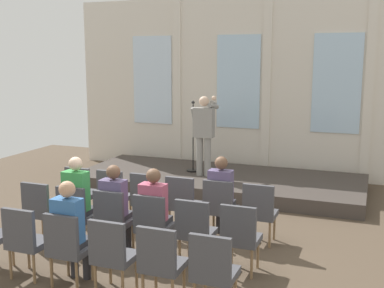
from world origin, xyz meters
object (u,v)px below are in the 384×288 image
(speaker, at_px, (204,130))
(chair_r2_c1, at_px, (26,238))
(chair_r1_c5, at_px, (240,234))
(chair_r0_c3, at_px, (182,201))
(chair_r0_c2, at_px, (147,197))
(audience_r0_c4, at_px, (222,192))
(chair_r0_c1, at_px, (113,193))
(chair_r2_c5, at_px, (213,268))
(audience_r2_c2, at_px, (71,227))
(chair_r2_c4, at_px, (161,260))
(chair_r1_c3, at_px, (153,223))
(chair_r2_c3, at_px, (112,252))
(chair_r1_c2, at_px, (113,217))
(chair_r2_c2, at_px, (67,245))
(chair_r0_c5, at_px, (260,210))
(mic_stand, at_px, (193,156))
(chair_r0_c4, at_px, (220,205))
(chair_r1_c0, at_px, (41,208))
(chair_r1_c1, at_px, (76,212))
(audience_r1_c2, at_px, (116,204))
(chair_r1_c4, at_px, (195,228))
(audience_r1_c3, at_px, (155,208))
(audience_r1_c1, at_px, (78,197))

(speaker, xyz_separation_m, chair_r2_c1, (-0.64, -4.86, -0.72))
(chair_r1_c5, height_order, chair_r2_c1, same)
(chair_r0_c3, relative_size, chair_r2_c1, 1.00)
(chair_r0_c2, xyz_separation_m, audience_r0_c4, (1.23, 0.08, 0.18))
(chair_r0_c1, bearing_deg, chair_r2_c5, -41.32)
(chair_r0_c3, bearing_deg, audience_r2_c2, -106.46)
(chair_r2_c1, xyz_separation_m, chair_r2_c4, (1.85, 0.00, 0.00))
(chair_r1_c3, xyz_separation_m, chair_r2_c3, (0.00, -1.08, 0.00))
(chair_r1_c2, bearing_deg, chair_r2_c2, -90.00)
(chair_r0_c2, distance_m, chair_r1_c3, 1.25)
(audience_r0_c4, bearing_deg, chair_r0_c5, -7.70)
(chair_r1_c2, height_order, chair_r2_c1, same)
(mic_stand, relative_size, chair_r2_c4, 1.65)
(chair_r0_c2, relative_size, chair_r0_c5, 1.00)
(audience_r2_c2, xyz_separation_m, chair_r2_c5, (1.85, -0.08, -0.19))
(chair_r0_c4, distance_m, chair_r1_c0, 2.70)
(chair_r1_c1, distance_m, chair_r1_c3, 1.23)
(chair_r1_c5, xyz_separation_m, chair_r2_c1, (-2.47, -1.08, 0.00))
(speaker, distance_m, audience_r1_c2, 3.73)
(chair_r1_c0, relative_size, chair_r2_c3, 1.00)
(chair_r1_c3, relative_size, chair_r2_c4, 1.00)
(mic_stand, bearing_deg, chair_r2_c4, -73.09)
(chair_r0_c1, bearing_deg, audience_r0_c4, 2.58)
(chair_r1_c5, bearing_deg, audience_r0_c4, 117.84)
(chair_r1_c0, xyz_separation_m, chair_r1_c4, (2.47, 0.00, 0.00))
(audience_r0_c4, xyz_separation_m, chair_r1_c2, (-1.23, -1.17, -0.18))
(speaker, relative_size, mic_stand, 1.08)
(chair_r2_c3, bearing_deg, chair_r0_c4, 74.13)
(chair_r1_c0, bearing_deg, chair_r0_c2, 41.32)
(chair_r0_c1, height_order, chair_r0_c2, same)
(audience_r1_c2, bearing_deg, chair_r1_c5, -2.59)
(chair_r1_c0, xyz_separation_m, audience_r1_c3, (1.85, 0.08, 0.18))
(audience_r1_c1, distance_m, chair_r2_c3, 1.71)
(audience_r1_c3, bearing_deg, chair_r0_c4, 58.36)
(audience_r2_c2, bearing_deg, chair_r2_c5, -2.53)
(chair_r1_c1, relative_size, chair_r2_c1, 1.00)
(chair_r2_c4, bearing_deg, audience_r1_c1, 147.82)
(chair_r2_c3, bearing_deg, chair_r1_c1, 138.68)
(chair_r1_c3, relative_size, chair_r1_c4, 1.00)
(chair_r0_c3, xyz_separation_m, chair_r2_c3, (0.00, -2.17, 0.00))
(chair_r0_c2, relative_size, chair_r2_c4, 1.00)
(chair_r1_c1, height_order, chair_r2_c4, same)
(chair_r0_c3, xyz_separation_m, chair_r1_c5, (1.23, -1.08, 0.00))
(chair_r1_c4, relative_size, chair_r2_c2, 1.00)
(audience_r1_c3, bearing_deg, audience_r2_c2, -119.59)
(audience_r1_c2, xyz_separation_m, chair_r2_c5, (1.85, -1.17, -0.18))
(chair_r1_c2, xyz_separation_m, chair_r1_c5, (1.85, 0.00, 0.00))
(mic_stand, xyz_separation_m, chair_r1_c3, (0.94, -4.05, -0.08))
(chair_r2_c1, distance_m, chair_r2_c3, 1.23)
(chair_r0_c4, distance_m, chair_r1_c5, 1.25)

